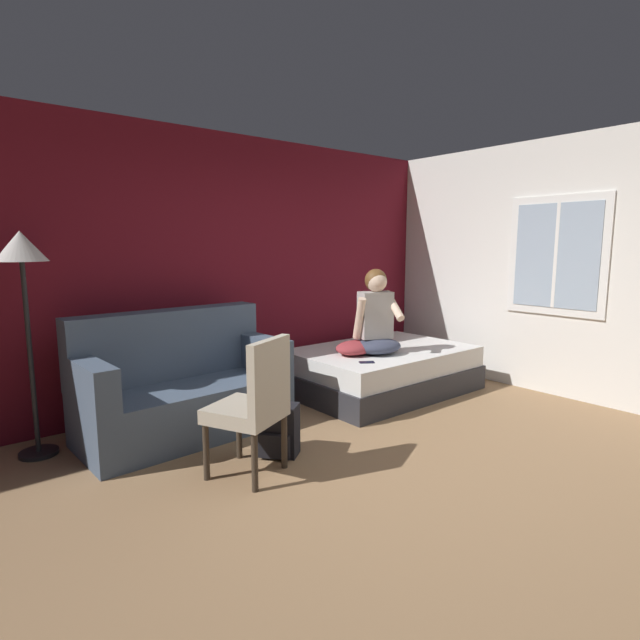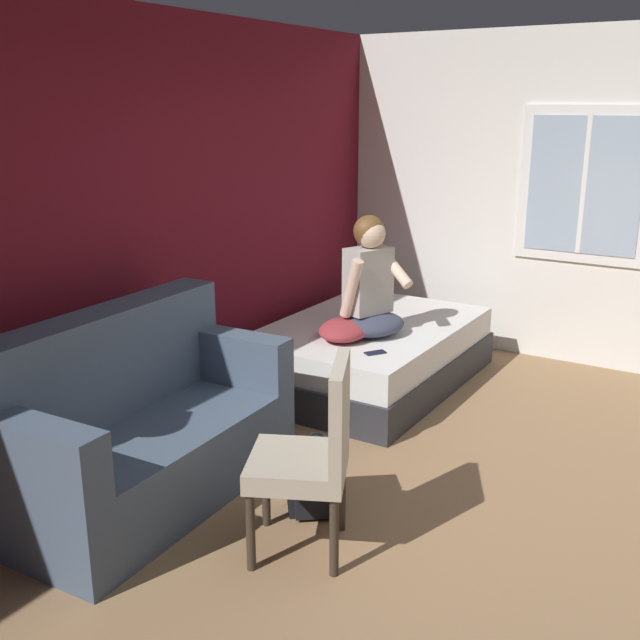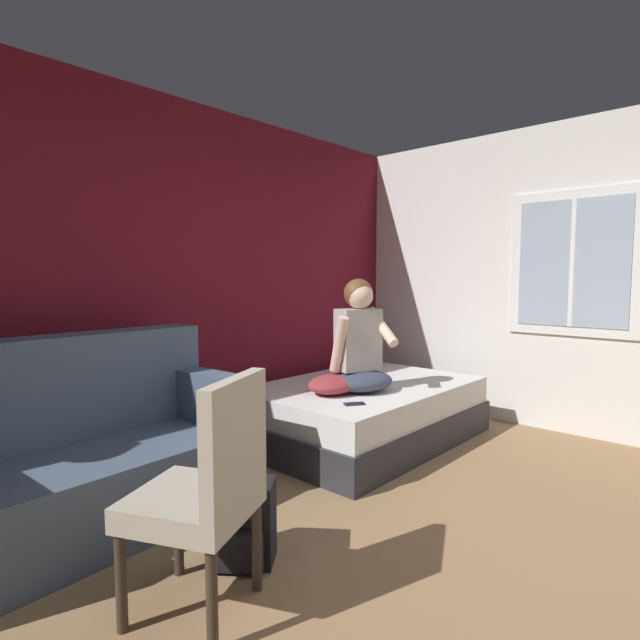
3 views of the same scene
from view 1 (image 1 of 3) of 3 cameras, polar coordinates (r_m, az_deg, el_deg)
The scene contains 11 objects.
ground_plane at distance 3.62m, azimuth 10.03°, elevation -17.80°, with size 40.00×40.00×0.00m, color #93704C.
wall_back_accent at distance 5.26m, azimuth -11.14°, elevation 5.72°, with size 10.49×0.16×2.70m, color maroon.
wall_side_with_window at distance 5.71m, azimuth 29.30°, elevation 5.02°, with size 0.19×6.33×2.70m.
bed at distance 5.55m, azimuth 7.10°, elevation -5.68°, with size 1.95×1.33×0.48m.
couch at distance 4.45m, azimuth -15.55°, elevation -7.45°, with size 1.74×0.90×1.04m.
side_chair at distance 3.49m, azimuth -7.57°, elevation -9.29°, with size 0.61×0.61×0.98m.
person_seated at distance 5.18m, azimuth 6.41°, elevation 0.07°, with size 0.64×0.59×0.88m.
backpack at distance 3.91m, azimuth -4.83°, elevation -12.50°, with size 0.35×0.35×0.46m.
throw_pillow at distance 5.16m, azimuth 4.08°, elevation -3.16°, with size 0.48×0.36×0.14m, color #993338.
cell_phone at distance 4.81m, azimuth 5.36°, elevation -4.83°, with size 0.07×0.14×0.01m, color black.
floor_lamp at distance 4.24m, azimuth -30.86°, elevation 5.08°, with size 0.36×0.36×1.70m.
Camera 1 is at (-2.48, -2.09, 1.60)m, focal length 28.00 mm.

